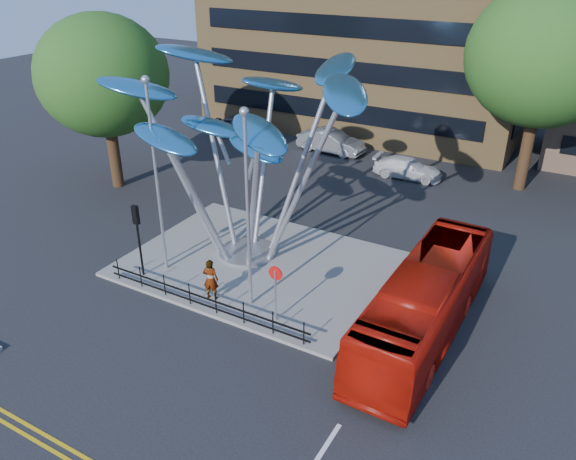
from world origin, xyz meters
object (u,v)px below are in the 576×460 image
Objects in this scene: tree_right at (545,55)px; tree_left at (103,76)px; street_lamp_right at (247,194)px; traffic_light_island at (137,226)px; parked_car_right at (408,168)px; leaf_sculpture at (243,116)px; parked_car_left at (241,126)px; pedestrian at (211,279)px; parked_car_mid at (331,141)px; red_bus at (425,302)px; no_entry_sign_island at (275,284)px; street_lamp_left at (155,161)px.

tree_right is 1.17× the size of tree_left.
traffic_light_island is (-5.50, -0.50, -2.48)m from street_lamp_right.
tree_left is 19.50m from parked_car_right.
parked_car_left is at bearing 124.99° from leaf_sculpture.
street_lamp_right is 4.48× the size of pedestrian.
parked_car_right is (0.83, 17.36, -4.45)m from street_lamp_right.
leaf_sculpture is 2.57× the size of parked_car_mid.
street_lamp_right is 7.88m from red_bus.
no_entry_sign_island is at bearing -152.72° from parked_car_left.
parked_car_mid is 1.12× the size of parked_car_right.
tree_right reaches higher than parked_car_right.
street_lamp_left is at bearing -127.40° from leaf_sculpture.
parked_car_mid reaches higher than parked_car_right.
traffic_light_island is 19.97m from parked_car_mid.
street_lamp_right is at bearing -154.92° from parked_car_left.
parked_car_right is at bearing 111.63° from red_bus.
street_lamp_right is 1.68× the size of parked_car_mid.
pedestrian is 0.39× the size of parked_car_left.
red_bus is at bearing 178.23° from pedestrian.
tree_right is at bearing 56.69° from leaf_sculpture.
street_lamp_left is (9.50, -6.50, -1.44)m from tree_left.
parked_car_mid is at bearing 90.52° from traffic_light_island.
no_entry_sign_island is at bearing -157.51° from parked_car_mid.
tree_right is at bearing -79.77° from parked_car_right.
traffic_light_island is 0.69× the size of parked_car_mid.
parked_car_left is 0.97× the size of parked_car_mid.
red_bus is at bearing 22.77° from no_entry_sign_island.
tree_left is at bearing 145.62° from street_lamp_left.
pedestrian is at bearing -179.70° from no_entry_sign_island.
street_lamp_left is 1.06× the size of street_lamp_right.
no_entry_sign_island reaches higher than pedestrian.
street_lamp_left is at bearing 157.34° from parked_car_right.
leaf_sculpture is 3.71× the size of traffic_light_island.
pedestrian is at bearing 168.50° from parked_car_right.
street_lamp_right is (-7.50, -19.00, -2.94)m from tree_right.
red_bus is 2.22× the size of parked_car_left.
parked_car_left is at bearing -75.70° from pedestrian.
parked_car_left is at bearing 124.98° from street_lamp_right.
tree_left is 4.21× the size of no_entry_sign_island.
red_bus reaches higher than pedestrian.
pedestrian is 0.37× the size of parked_car_mid.
parked_car_mid is at bearing -99.19° from parked_car_left.
street_lamp_right is at bearing -161.04° from parked_car_mid.
pedestrian reaches higher than parked_car_left.
tree_left is 15.94m from pedestrian.
street_lamp_right reaches higher than red_bus.
traffic_light_island reaches higher than no_entry_sign_island.
tree_right is 22.49m from street_lamp_left.
tree_right reaches higher than street_lamp_right.
no_entry_sign_island is (6.50, -0.98, -3.54)m from street_lamp_left.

